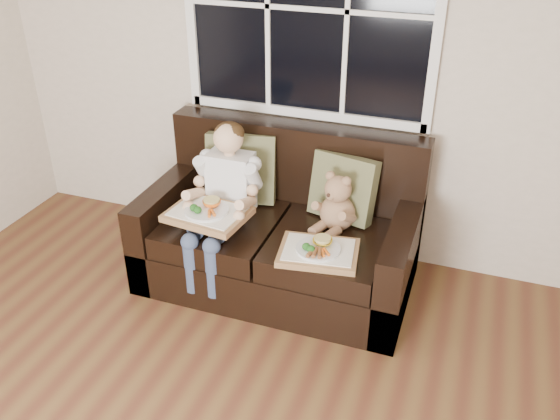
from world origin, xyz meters
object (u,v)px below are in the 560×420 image
at_px(child, 224,189).
at_px(teddy_bear, 337,207).
at_px(tray_left, 208,213).
at_px(tray_right, 319,251).
at_px(loveseat, 281,237).

bearing_deg(child, teddy_bear, 9.97).
height_order(child, tray_left, child).
relative_size(child, teddy_bear, 2.42).
distance_m(teddy_bear, tray_right, 0.35).
xyz_separation_m(child, tray_left, (-0.04, -0.17, -0.08)).
bearing_deg(child, loveseat, 20.38).
bearing_deg(tray_left, child, 84.81).
height_order(loveseat, child, child).
bearing_deg(tray_right, tray_left, 168.62).
distance_m(tray_left, tray_right, 0.72).
height_order(loveseat, teddy_bear, loveseat).
xyz_separation_m(loveseat, teddy_bear, (0.36, -0.00, 0.29)).
xyz_separation_m(child, teddy_bear, (0.69, 0.12, -0.06)).
relative_size(loveseat, teddy_bear, 4.42).
bearing_deg(child, tray_right, -16.97).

